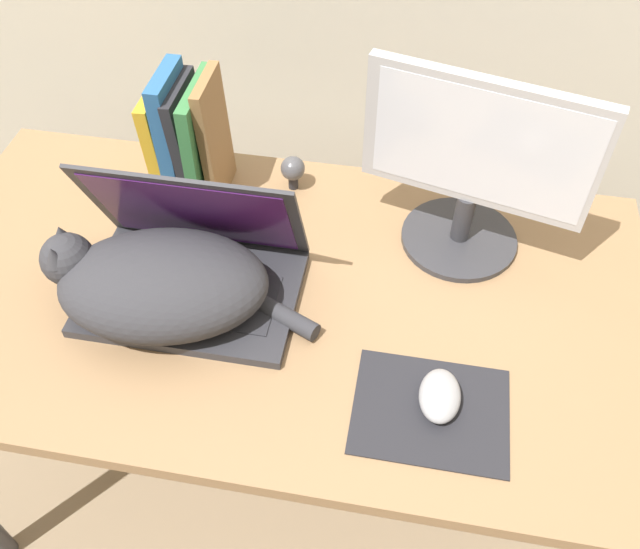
# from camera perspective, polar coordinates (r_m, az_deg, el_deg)

# --- Properties ---
(desk) EXTENTS (1.34, 0.73, 0.73)m
(desk) POSITION_cam_1_polar(r_m,az_deg,el_deg) (1.27, -3.70, -3.45)
(desk) COLOR #93704C
(desk) RESTS_ON ground_plane
(laptop) EXTENTS (0.37, 0.26, 0.25)m
(laptop) POSITION_cam_1_polar(r_m,az_deg,el_deg) (1.20, -10.64, 0.55)
(laptop) COLOR #2D2D33
(laptop) RESTS_ON desk
(cat) EXTENTS (0.48, 0.29, 0.15)m
(cat) POSITION_cam_1_polar(r_m,az_deg,el_deg) (1.16, -13.43, -0.70)
(cat) COLOR #333338
(cat) RESTS_ON desk
(external_monitor) EXTENTS (0.39, 0.22, 0.35)m
(external_monitor) POSITION_cam_1_polar(r_m,az_deg,el_deg) (1.20, 12.87, 8.81)
(external_monitor) COLOR #333338
(external_monitor) RESTS_ON desk
(mousepad) EXTENTS (0.24, 0.19, 0.00)m
(mousepad) POSITION_cam_1_polar(r_m,az_deg,el_deg) (1.08, 9.29, -11.26)
(mousepad) COLOR #232328
(mousepad) RESTS_ON desk
(computer_mouse) EXTENTS (0.06, 0.10, 0.04)m
(computer_mouse) POSITION_cam_1_polar(r_m,az_deg,el_deg) (1.07, 10.05, -10.02)
(computer_mouse) COLOR #99999E
(computer_mouse) RESTS_ON mousepad
(book_row) EXTENTS (0.14, 0.17, 0.26)m
(book_row) POSITION_cam_1_polar(r_m,az_deg,el_deg) (1.36, -11.06, 11.20)
(book_row) COLOR gold
(book_row) RESTS_ON desk
(webcam) EXTENTS (0.05, 0.05, 0.07)m
(webcam) POSITION_cam_1_polar(r_m,az_deg,el_deg) (1.38, -2.31, 8.83)
(webcam) COLOR #232328
(webcam) RESTS_ON desk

